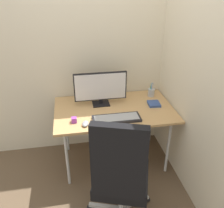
% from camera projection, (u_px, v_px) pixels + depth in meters
% --- Properties ---
extents(ground_plane, '(8.00, 8.00, 0.00)m').
position_uv_depth(ground_plane, '(114.00, 159.00, 2.99)').
color(ground_plane, brown).
extents(wall_back, '(3.02, 0.04, 2.80)m').
position_uv_depth(wall_back, '(107.00, 35.00, 2.70)').
color(wall_back, beige).
rests_on(wall_back, ground_plane).
extents(wall_side_right, '(0.04, 2.53, 2.80)m').
position_uv_depth(wall_side_right, '(192.00, 48.00, 2.22)').
color(wall_side_right, beige).
rests_on(wall_side_right, ground_plane).
extents(desk, '(1.27, 0.79, 0.70)m').
position_uv_depth(desk, '(114.00, 112.00, 2.68)').
color(desk, tan).
rests_on(desk, ground_plane).
extents(office_chair, '(0.63, 0.64, 1.13)m').
position_uv_depth(office_chair, '(121.00, 175.00, 1.96)').
color(office_chair, black).
rests_on(office_chair, ground_plane).
extents(monitor, '(0.57, 0.15, 0.37)m').
position_uv_depth(monitor, '(100.00, 88.00, 2.67)').
color(monitor, black).
rests_on(monitor, desk).
extents(keyboard, '(0.48, 0.18, 0.03)m').
position_uv_depth(keyboard, '(117.00, 118.00, 2.45)').
color(keyboard, black).
rests_on(keyboard, desk).
extents(mouse, '(0.08, 0.11, 0.03)m').
position_uv_depth(mouse, '(85.00, 124.00, 2.36)').
color(mouse, '#9EA0A5').
rests_on(mouse, desk).
extents(pen_holder, '(0.08, 0.08, 0.18)m').
position_uv_depth(pen_holder, '(151.00, 92.00, 2.91)').
color(pen_holder, '#B2B5BA').
rests_on(pen_holder, desk).
extents(notebook, '(0.14, 0.15, 0.03)m').
position_uv_depth(notebook, '(154.00, 104.00, 2.73)').
color(notebook, '#334C8C').
rests_on(notebook, desk).
extents(desk_clamp_accessory, '(0.05, 0.05, 0.05)m').
position_uv_depth(desk_clamp_accessory, '(74.00, 120.00, 2.40)').
color(desk_clamp_accessory, purple).
rests_on(desk_clamp_accessory, desk).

